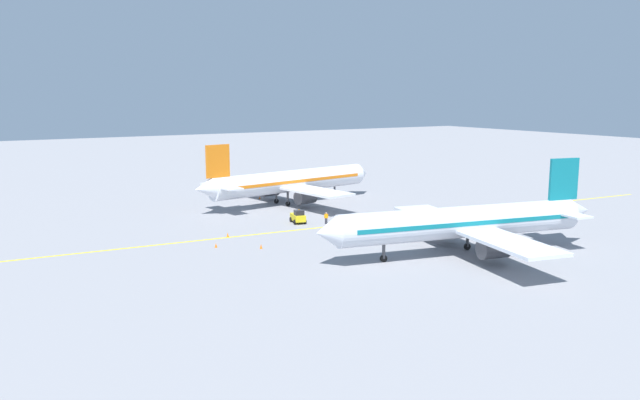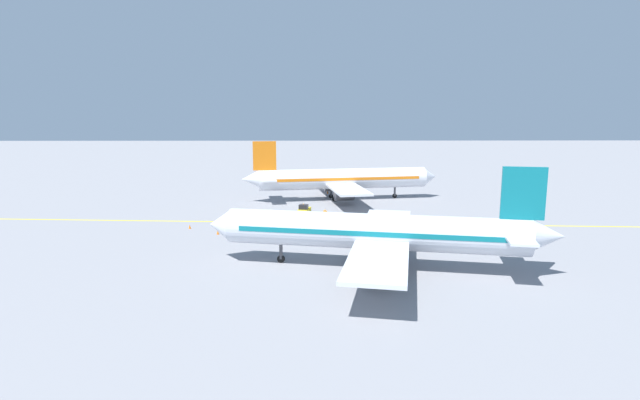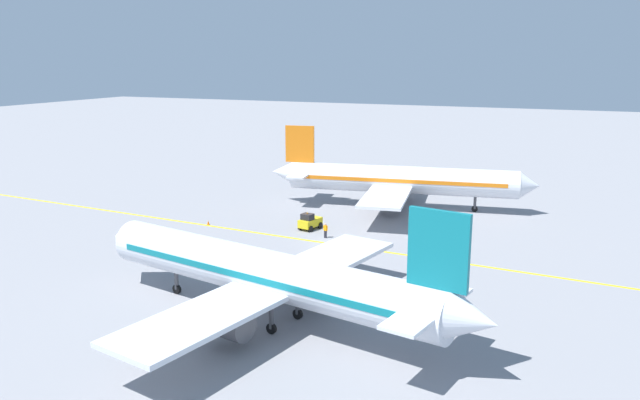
{
  "view_description": "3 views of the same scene",
  "coord_description": "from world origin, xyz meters",
  "views": [
    {
      "loc": [
        71.9,
        -46.63,
        18.17
      ],
      "look_at": [
        1.34,
        -4.84,
        4.17
      ],
      "focal_mm": 35.0,
      "sensor_mm": 36.0,
      "label": 1
    },
    {
      "loc": [
        69.08,
        -3.44,
        15.71
      ],
      "look_at": [
        1.37,
        -2.7,
        3.6
      ],
      "focal_mm": 28.0,
      "sensor_mm": 36.0,
      "label": 2
    },
    {
      "loc": [
        59.58,
        23.99,
        19.57
      ],
      "look_at": [
        -3.45,
        -3.25,
        3.89
      ],
      "focal_mm": 35.0,
      "sensor_mm": 36.0,
      "label": 3
    }
  ],
  "objects": [
    {
      "name": "ground_plane",
      "position": [
        0.0,
        0.0,
        0.0
      ],
      "size": [
        400.0,
        400.0,
        0.0
      ],
      "primitive_type": "plane",
      "color": "gray"
    },
    {
      "name": "traffic_cone_mid_apron",
      "position": [
        -1.43,
        -17.0,
        0.28
      ],
      "size": [
        0.32,
        0.32,
        0.55
      ],
      "primitive_type": "cone",
      "color": "orange",
      "rests_on": "ground"
    },
    {
      "name": "traffic_cone_far_edge",
      "position": [
        3.09,
        -20.37,
        0.28
      ],
      "size": [
        0.32,
        0.32,
        0.55
      ],
      "primitive_type": "cone",
      "color": "orange",
      "rests_on": "ground"
    },
    {
      "name": "baggage_tug_white",
      "position": [
        -4.5,
        -5.01,
        0.9
      ],
      "size": [
        3.24,
        2.24,
        2.11
      ],
      "color": "gold",
      "rests_on": "ground"
    },
    {
      "name": "apron_yellow_centreline",
      "position": [
        0.0,
        0.0,
        0.0
      ],
      "size": [
        8.48,
        119.75,
        0.01
      ],
      "primitive_type": "cube",
      "rotation": [
        0.0,
        0.0,
        -0.07
      ],
      "color": "yellow",
      "rests_on": "ground"
    },
    {
      "name": "ground_crew_worker",
      "position": [
        -1.9,
        -1.92,
        0.91
      ],
      "size": [
        0.3,
        0.57,
        1.68
      ],
      "color": "#23232D",
      "rests_on": "ground"
    },
    {
      "name": "airplane_adjacent_stand",
      "position": [
        20.55,
        2.87,
        3.71
      ],
      "size": [
        28.48,
        35.36,
        10.6
      ],
      "color": "silver",
      "rests_on": "ground"
    },
    {
      "name": "airplane_at_gate",
      "position": [
        -19.1,
        1.32,
        3.71
      ],
      "size": [
        28.47,
        35.46,
        10.6
      ],
      "color": "silver",
      "rests_on": "ground"
    },
    {
      "name": "traffic_cone_by_wingtip",
      "position": [
        6.34,
        -15.96,
        0.28
      ],
      "size": [
        0.32,
        0.32,
        0.55
      ],
      "primitive_type": "cone",
      "color": "orange",
      "rests_on": "ground"
    },
    {
      "name": "traffic_cone_near_nose",
      "position": [
        -25.88,
        -0.96,
        0.28
      ],
      "size": [
        0.32,
        0.32,
        0.55
      ],
      "primitive_type": "cone",
      "color": "orange",
      "rests_on": "ground"
    }
  ]
}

